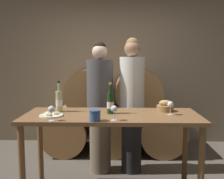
% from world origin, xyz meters
% --- Properties ---
extents(stone_wall_back, '(10.00, 0.12, 3.20)m').
position_xyz_m(stone_wall_back, '(0.00, 2.02, 1.60)').
color(stone_wall_back, gray).
rests_on(stone_wall_back, ground_plane).
extents(barrel_stack, '(2.27, 0.87, 1.38)m').
position_xyz_m(barrel_stack, '(-0.00, 1.47, 0.62)').
color(barrel_stack, '#9E7042').
rests_on(barrel_stack, ground_plane).
extents(tasting_table, '(1.88, 0.73, 0.94)m').
position_xyz_m(tasting_table, '(0.00, 0.00, 0.82)').
color(tasting_table, brown).
rests_on(tasting_table, ground_plane).
extents(person_left, '(0.35, 0.35, 1.75)m').
position_xyz_m(person_left, '(-0.17, 0.68, 0.89)').
color(person_left, '#756651').
rests_on(person_left, ground_plane).
extents(person_right, '(0.33, 0.33, 1.80)m').
position_xyz_m(person_right, '(0.25, 0.68, 0.93)').
color(person_right, '#232326').
rests_on(person_right, ground_plane).
extents(wine_bottle_red, '(0.08, 0.08, 0.34)m').
position_xyz_m(wine_bottle_red, '(-0.02, 0.04, 1.05)').
color(wine_bottle_red, '#193819').
rests_on(wine_bottle_red, tasting_table).
extents(wine_bottle_white, '(0.08, 0.08, 0.35)m').
position_xyz_m(wine_bottle_white, '(-0.59, 0.13, 1.06)').
color(wine_bottle_white, '#ADBC7F').
rests_on(wine_bottle_white, tasting_table).
extents(blue_crock, '(0.11, 0.11, 0.11)m').
position_xyz_m(blue_crock, '(-0.15, -0.31, 1.00)').
color(blue_crock, '#335693').
rests_on(blue_crock, tasting_table).
extents(bread_basket, '(0.19, 0.19, 0.13)m').
position_xyz_m(bread_basket, '(0.60, 0.18, 0.99)').
color(bread_basket, olive).
rests_on(bread_basket, tasting_table).
extents(cheese_plate, '(0.25, 0.25, 0.04)m').
position_xyz_m(cheese_plate, '(-0.63, -0.10, 0.95)').
color(cheese_plate, white).
rests_on(cheese_plate, tasting_table).
extents(wine_glass_far_left, '(0.07, 0.07, 0.15)m').
position_xyz_m(wine_glass_far_left, '(-0.57, -0.31, 1.05)').
color(wine_glass_far_left, white).
rests_on(wine_glass_far_left, tasting_table).
extents(wine_glass_left, '(0.07, 0.07, 0.15)m').
position_xyz_m(wine_glass_left, '(0.03, -0.28, 1.05)').
color(wine_glass_left, white).
rests_on(wine_glass_left, tasting_table).
extents(wine_glass_center, '(0.07, 0.07, 0.15)m').
position_xyz_m(wine_glass_center, '(0.62, -0.02, 1.05)').
color(wine_glass_center, white).
rests_on(wine_glass_center, tasting_table).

